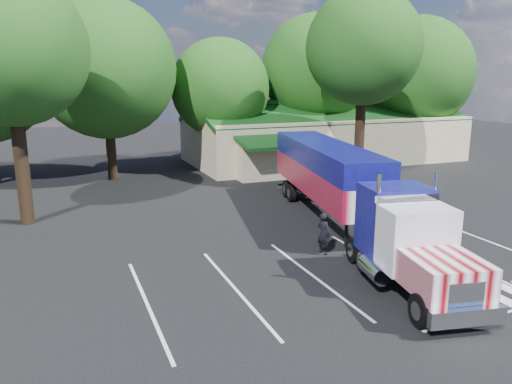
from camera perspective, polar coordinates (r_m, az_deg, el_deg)
name	(u,v)px	position (r m, az deg, el deg)	size (l,w,h in m)	color
ground	(256,233)	(24.74, -0.04, -4.66)	(120.00, 120.00, 0.00)	black
event_hall	(322,136)	(45.93, 7.56, 6.35)	(24.20, 14.12, 5.55)	beige
tree_row_c	(106,69)	(38.22, -16.79, 13.32)	(10.00, 10.00, 13.05)	black
tree_row_d	(220,88)	(41.38, -4.10, 11.76)	(8.00, 8.00, 10.60)	black
tree_row_e	(316,70)	(45.43, 6.84, 13.72)	(9.60, 9.60, 12.90)	black
tree_row_f	(416,73)	(50.06, 17.86, 12.80)	(10.40, 10.40, 13.00)	black
tree_near_left	(9,49)	(27.90, -26.37, 14.40)	(7.60, 7.60, 12.65)	black
tree_near_right	(364,47)	(36.57, 12.21, 15.84)	(8.00, 8.00, 13.50)	black
semi_truck	(342,183)	(25.05, 9.78, 0.99)	(6.45, 20.09, 4.19)	black
woman	(324,233)	(21.80, 7.74, -4.71)	(0.67, 0.44, 1.84)	black
bicycle	(324,201)	(29.44, 7.81, -1.04)	(0.54, 1.56, 0.82)	black
silver_sedan	(278,163)	(40.02, 2.56, 3.33)	(1.57, 4.51, 1.49)	#94979B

